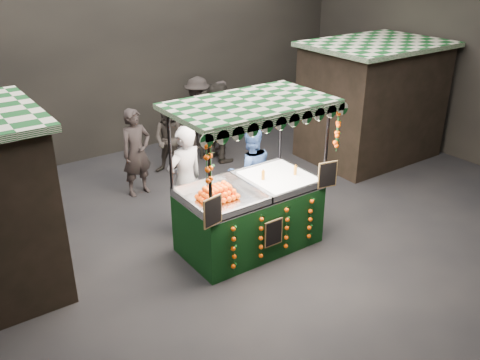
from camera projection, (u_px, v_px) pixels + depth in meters
ground at (253, 237)px, 8.74m from camera, size 12.00×12.00×0.00m
market_hall at (255, 32)px, 7.32m from camera, size 12.10×10.10×5.05m
neighbour_stall_right at (372, 100)px, 11.60m from camera, size 3.00×2.20×2.60m
juice_stall at (251, 205)px, 8.17m from camera, size 2.52×1.48×2.44m
vendor_grey at (185, 181)px, 8.55m from camera, size 0.76×0.56×1.90m
vendor_blue at (250, 173)px, 9.12m from camera, size 0.97×0.85×1.68m
shopper_0 at (137, 152)px, 9.93m from camera, size 0.68×0.49×1.73m
shopper_1 at (170, 140)px, 10.88m from camera, size 0.92×0.92×1.51m
shopper_2 at (207, 125)px, 11.64m from camera, size 0.98×0.83×1.58m
shopper_3 at (198, 113)px, 12.23m from camera, size 1.21×1.26×1.72m
shopper_5 at (218, 122)px, 11.51m from camera, size 0.71×1.71×1.79m
shopper_6 at (220, 118)px, 11.93m from camera, size 0.52×0.69×1.70m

